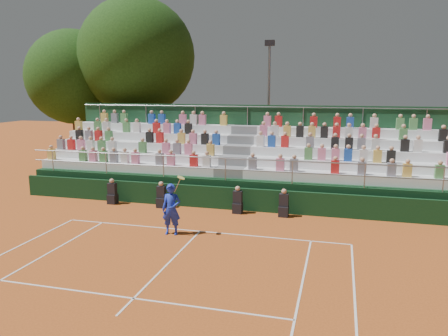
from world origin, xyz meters
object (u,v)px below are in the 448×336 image
(tennis_player, at_px, (171,209))
(tree_east, at_px, (137,57))
(tree_west, at_px, (74,77))
(floodlight_mast, at_px, (269,96))

(tennis_player, bearing_deg, tree_east, 120.14)
(tennis_player, relative_size, tree_west, 0.24)
(tree_west, bearing_deg, tree_east, 5.66)
(tennis_player, relative_size, floodlight_mast, 0.27)
(tree_west, bearing_deg, floodlight_mast, 5.28)
(tennis_player, distance_m, tree_west, 17.81)
(tennis_player, height_order, tree_east, tree_east)
(tree_west, relative_size, tree_east, 0.82)
(tennis_player, distance_m, floodlight_mast, 14.07)
(tennis_player, distance_m, tree_east, 16.00)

